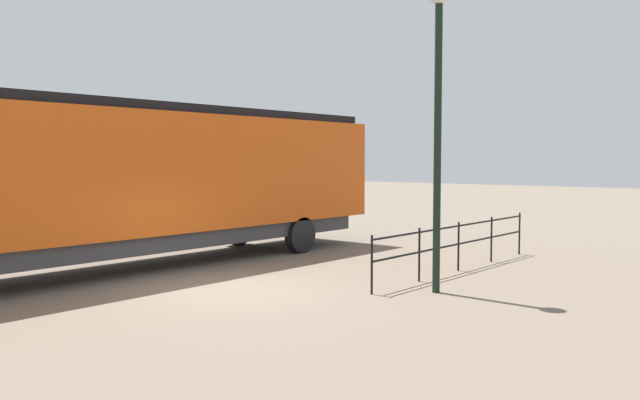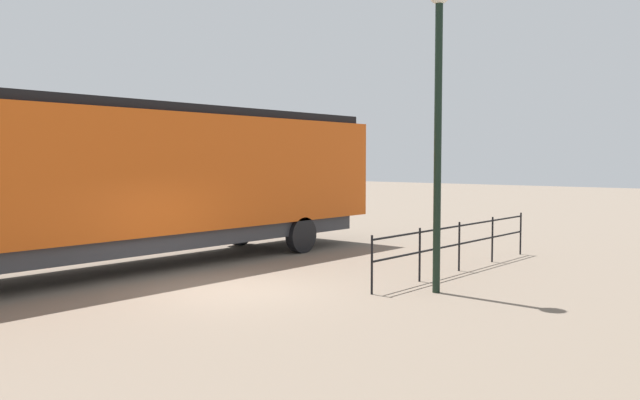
{
  "view_description": "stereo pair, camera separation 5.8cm",
  "coord_description": "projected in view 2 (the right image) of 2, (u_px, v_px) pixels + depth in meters",
  "views": [
    {
      "loc": [
        10.59,
        -9.66,
        2.86
      ],
      "look_at": [
        1.97,
        0.65,
        2.03
      ],
      "focal_mm": 36.85,
      "sensor_mm": 36.0,
      "label": 1
    },
    {
      "loc": [
        10.64,
        -9.62,
        2.86
      ],
      "look_at": [
        1.97,
        0.65,
        2.03
      ],
      "focal_mm": 36.85,
      "sensor_mm": 36.0,
      "label": 2
    }
  ],
  "objects": [
    {
      "name": "ground_plane",
      "position": [
        232.0,
        290.0,
        14.37
      ],
      "size": [
        120.0,
        120.0,
        0.0
      ],
      "primitive_type": "plane",
      "color": "#756656"
    },
    {
      "name": "lamp_post",
      "position": [
        438.0,
        87.0,
        13.86
      ],
      "size": [
        0.47,
        0.47,
        6.59
      ],
      "color": "black",
      "rests_on": "ground_plane"
    },
    {
      "name": "locomotive",
      "position": [
        134.0,
        177.0,
        17.1
      ],
      "size": [
        3.09,
        17.46,
        4.3
      ],
      "color": "#D15114",
      "rests_on": "ground_plane"
    },
    {
      "name": "platform_fence",
      "position": [
        459.0,
        239.0,
        16.81
      ],
      "size": [
        0.05,
        7.72,
        1.27
      ],
      "color": "black",
      "rests_on": "ground_plane"
    }
  ]
}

